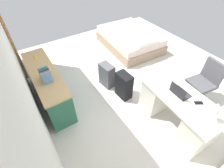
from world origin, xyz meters
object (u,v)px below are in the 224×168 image
Objects in this scene: suitcase_spare_grey at (107,75)px; computer_mouse at (169,83)px; credenza at (48,86)px; office_chair at (203,84)px; suitcase_black at (124,86)px; figurine_small at (35,56)px; cell_phone_near_laptop at (199,103)px; desk_lamp at (217,108)px; desk at (177,110)px; bed at (130,40)px; laptop at (179,92)px.

suitcase_spare_grey is 1.47m from computer_mouse.
credenza is 1.30m from suitcase_spare_grey.
office_chair is 1.63m from suitcase_black.
computer_mouse is (-1.56, -1.79, 0.39)m from credenza.
cell_phone_near_laptop is at bearing -145.12° from figurine_small.
cell_phone_near_laptop is (-1.34, -0.47, 0.46)m from suitcase_black.
desk is at bearing -3.22° from desk_lamp.
credenza reaches higher than bed.
credenza is 5.22× the size of desk_lamp.
computer_mouse reaches higher than bed.
computer_mouse is at bearing -131.06° from credenza.
credenza is 2.91m from bed.
suitcase_black is 1.90× the size of laptop.
office_chair is at bearing -128.48° from suitcase_black.
suitcase_black is at bearing 19.13° from laptop.
desk is 1.69m from suitcase_spare_grey.
laptop is at bearing -136.31° from credenza.
bed is at bearing -20.95° from desk.
desk_lamp reaches higher than credenza.
office_chair is 2.06m from suitcase_spare_grey.
bed is (2.57, -0.09, -0.18)m from office_chair.
cell_phone_near_laptop is at bearing -155.06° from desk.
office_chair is 1.04m from laptop.
credenza is at bearing 51.92° from computer_mouse.
bed is 3.14m from cell_phone_near_laptop.
computer_mouse is 2.76m from figurine_small.
desk is 3.02m from figurine_small.
suitcase_black is 1.77× the size of desk_lamp.
figurine_small reaches higher than cell_phone_near_laptop.
cell_phone_near_laptop reaches higher than bed.
credenza reaches higher than suitcase_black.
suitcase_spare_grey is at bearing -122.64° from figurine_small.
desk is 10.83× the size of cell_phone_near_laptop.
suitcase_black is (1.11, 0.37, -0.09)m from desk.
office_chair reaches higher than credenza.
laptop reaches higher than suitcase_spare_grey.
cell_phone_near_laptop reaches higher than suitcase_black.
desk is 0.45m from cell_phone_near_laptop.
suitcase_black is 1.98m from figurine_small.
bed is 6.17× the size of laptop.
bed is 2.86m from figurine_small.
suitcase_spare_grey is 1.78× the size of laptop.
office_chair reaches higher than bed.
office_chair is 0.99m from cell_phone_near_laptop.
figurine_small is at bearing 36.43° from laptop.
laptop reaches higher than desk.
computer_mouse is at bearing -12.00° from laptop.
laptop is 2.93m from figurine_small.
desk is 2.58m from credenza.
suitcase_spare_grey is at bearing 44.49° from office_chair.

